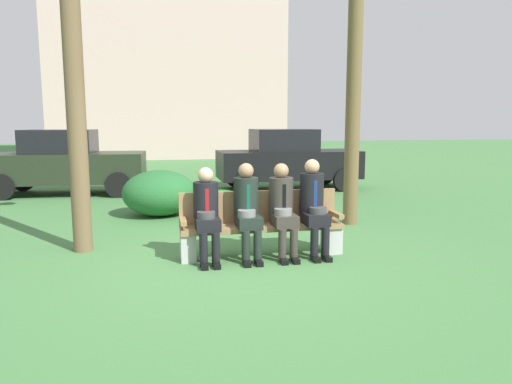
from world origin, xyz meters
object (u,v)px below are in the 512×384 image
object	(u,v)px
park_bench	(261,225)
shrub_near_bench	(221,204)
seated_man_leftmost	(207,210)
seated_man_rightmost	(314,202)
parked_car_near	(66,162)
parked_car_far	(287,159)
seated_man_centerleft	(247,206)
building_backdrop	(167,45)
seated_man_centerright	(283,205)
shrub_mid_lawn	(160,193)

from	to	relation	value
park_bench	shrub_near_bench	size ratio (longest dim) A/B	2.54
seated_man_leftmost	seated_man_rightmost	world-z (taller)	seated_man_rightmost
parked_car_near	seated_man_rightmost	bearing A→B (deg)	-56.82
seated_man_leftmost	seated_man_rightmost	bearing A→B (deg)	0.32
seated_man_rightmost	park_bench	bearing A→B (deg)	169.88
parked_car_near	parked_car_far	bearing A→B (deg)	-2.85
seated_man_leftmost	seated_man_centerleft	bearing A→B (deg)	0.50
park_bench	parked_car_far	size ratio (longest dim) A/B	0.58
shrub_near_bench	parked_car_far	distance (m)	4.37
shrub_near_bench	seated_man_leftmost	bearing A→B (deg)	-101.66
seated_man_rightmost	building_backdrop	xyz separation A→B (m)	(-1.25, 21.80, 5.45)
seated_man_centerleft	seated_man_centerright	xyz separation A→B (m)	(0.50, -0.00, -0.01)
shrub_near_bench	shrub_mid_lawn	size ratio (longest dim) A/B	0.61
park_bench	seated_man_centerleft	xyz separation A→B (m)	(-0.22, -0.13, 0.29)
seated_man_centerleft	parked_car_near	size ratio (longest dim) A/B	0.33
seated_man_centerleft	seated_man_centerright	bearing A→B (deg)	-0.13
seated_man_centerright	building_backdrop	bearing A→B (deg)	92.09
park_bench	shrub_mid_lawn	world-z (taller)	shrub_mid_lawn
seated_man_centerleft	shrub_near_bench	size ratio (longest dim) A/B	1.47
shrub_near_bench	parked_car_near	distance (m)	5.29
seated_man_rightmost	shrub_mid_lawn	size ratio (longest dim) A/B	0.92
seated_man_rightmost	shrub_near_bench	distance (m)	3.03
seated_man_centerleft	shrub_near_bench	world-z (taller)	seated_man_centerleft
shrub_near_bench	parked_car_far	xyz separation A→B (m)	(2.38, 3.63, 0.56)
seated_man_leftmost	building_backdrop	bearing A→B (deg)	89.31
park_bench	seated_man_centerright	size ratio (longest dim) A/B	1.75
seated_man_leftmost	seated_man_centerright	size ratio (longest dim) A/B	0.97
building_backdrop	parked_car_far	bearing A→B (deg)	-79.97
park_bench	parked_car_far	distance (m)	6.72
seated_man_rightmost	building_backdrop	bearing A→B (deg)	93.28
park_bench	shrub_mid_lawn	bearing A→B (deg)	113.02
seated_man_rightmost	shrub_mid_lawn	bearing A→B (deg)	122.07
seated_man_leftmost	building_backdrop	world-z (taller)	building_backdrop
seated_man_leftmost	seated_man_rightmost	size ratio (longest dim) A/B	0.94
seated_man_centerright	shrub_near_bench	xyz separation A→B (m)	(-0.47, 2.85, -0.44)
seated_man_rightmost	shrub_near_bench	world-z (taller)	seated_man_rightmost
seated_man_leftmost	shrub_mid_lawn	bearing A→B (deg)	99.90
seated_man_leftmost	parked_car_far	world-z (taller)	parked_car_far
parked_car_near	parked_car_far	world-z (taller)	same
parked_car_near	seated_man_centerright	bearing A→B (deg)	-59.61
shrub_near_bench	parked_car_far	world-z (taller)	parked_car_far
seated_man_centerleft	seated_man_leftmost	bearing A→B (deg)	-179.50
seated_man_rightmost	parked_car_far	distance (m)	6.64
shrub_mid_lawn	parked_car_far	xyz separation A→B (m)	(3.56, 3.13, 0.38)
park_bench	seated_man_leftmost	xyz separation A→B (m)	(-0.78, -0.14, 0.27)
park_bench	parked_car_near	distance (m)	7.61
seated_man_centerright	parked_car_near	bearing A→B (deg)	120.39
parked_car_far	building_backdrop	distance (m)	16.46
park_bench	shrub_near_bench	bearing A→B (deg)	94.01
park_bench	seated_man_leftmost	bearing A→B (deg)	-169.93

